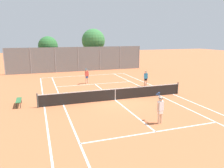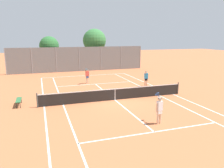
{
  "view_description": "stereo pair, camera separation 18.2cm",
  "coord_description": "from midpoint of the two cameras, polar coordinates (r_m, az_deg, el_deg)",
  "views": [
    {
      "loc": [
        -5.81,
        -15.98,
        5.04
      ],
      "look_at": [
        0.25,
        1.5,
        1.0
      ],
      "focal_mm": 35.0,
      "sensor_mm": 36.0,
      "label": 1
    },
    {
      "loc": [
        -5.64,
        -16.04,
        5.04
      ],
      "look_at": [
        0.25,
        1.5,
        1.0
      ],
      "focal_mm": 35.0,
      "sensor_mm": 36.0,
      "label": 2
    }
  ],
  "objects": [
    {
      "name": "tree_behind_left",
      "position": [
        34.03,
        -16.47,
        9.32
      ],
      "size": [
        2.83,
        2.83,
        5.08
      ],
      "color": "brown",
      "rests_on": "ground"
    },
    {
      "name": "court_line_markings",
      "position": [
        17.73,
        0.54,
        -4.18
      ],
      "size": [
        11.1,
        23.9,
        0.01
      ],
      "color": "silver",
      "rests_on": "ground"
    },
    {
      "name": "player_far_left",
      "position": [
        23.9,
        -6.82,
        2.32
      ],
      "size": [
        0.6,
        0.79,
        1.77
      ],
      "color": "beige",
      "rests_on": "ground"
    },
    {
      "name": "back_fence",
      "position": [
        32.57,
        -8.95,
        6.43
      ],
      "size": [
        19.84,
        0.08,
        3.58
      ],
      "color": "gray",
      "rests_on": "ground"
    },
    {
      "name": "ground_plane",
      "position": [
        17.73,
        0.54,
        -4.19
      ],
      "size": [
        120.0,
        120.0,
        0.0
      ],
      "primitive_type": "plane",
      "color": "#BC663D"
    },
    {
      "name": "tree_behind_right",
      "position": [
        35.67,
        -4.89,
        11.12
      ],
      "size": [
        3.69,
        3.69,
        6.25
      ],
      "color": "brown",
      "rests_on": "ground"
    },
    {
      "name": "tennis_net",
      "position": [
        17.6,
        0.54,
        -2.6
      ],
      "size": [
        12.0,
        0.1,
        1.07
      ],
      "color": "#474C47",
      "rests_on": "ground"
    },
    {
      "name": "player_near_side",
      "position": [
        13.1,
        12.1,
        -6.27
      ],
      "size": [
        0.55,
        0.83,
        1.77
      ],
      "color": "beige",
      "rests_on": "ground"
    },
    {
      "name": "loose_tennis_ball_0",
      "position": [
        21.23,
        10.59,
        -1.54
      ],
      "size": [
        0.07,
        0.07,
        0.07
      ],
      "primitive_type": "sphere",
      "color": "#D1DB33",
      "rests_on": "ground"
    },
    {
      "name": "courtside_bench",
      "position": [
        17.6,
        -23.47,
        -3.98
      ],
      "size": [
        0.36,
        1.5,
        0.47
      ],
      "color": "#2D6638",
      "rests_on": "ground"
    },
    {
      "name": "player_far_right",
      "position": [
        22.65,
        8.56,
        1.68
      ],
      "size": [
        0.48,
        0.47,
        1.6
      ],
      "color": "#D8A884",
      "rests_on": "ground"
    }
  ]
}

